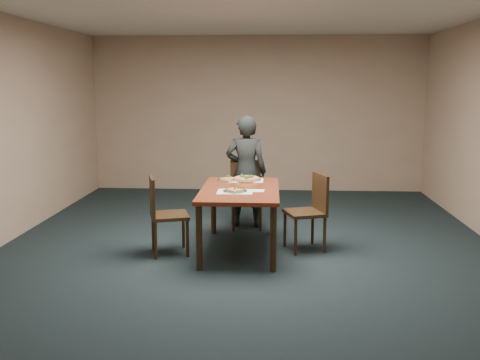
# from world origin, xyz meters

# --- Properties ---
(ground) EXTENTS (8.00, 8.00, 0.00)m
(ground) POSITION_xyz_m (0.00, 0.00, 0.00)
(ground) COLOR black
(ground) RESTS_ON ground
(room_shell) EXTENTS (8.00, 8.00, 8.00)m
(room_shell) POSITION_xyz_m (0.00, 0.00, 1.74)
(room_shell) COLOR tan
(room_shell) RESTS_ON ground
(dining_table) EXTENTS (0.90, 1.50, 0.75)m
(dining_table) POSITION_xyz_m (-0.09, 0.31, 0.66)
(dining_table) COLOR #622413
(dining_table) RESTS_ON ground
(chair_far) EXTENTS (0.46, 0.46, 0.91)m
(chair_far) POSITION_xyz_m (-0.08, 1.41, 0.52)
(chair_far) COLOR black
(chair_far) RESTS_ON ground
(chair_left) EXTENTS (0.52, 0.52, 0.91)m
(chair_left) POSITION_xyz_m (-0.97, 0.13, 0.52)
(chair_left) COLOR black
(chair_left) RESTS_ON ground
(chair_right) EXTENTS (0.53, 0.53, 0.91)m
(chair_right) POSITION_xyz_m (0.74, 0.41, 0.52)
(chair_right) COLOR black
(chair_right) RESTS_ON ground
(diner) EXTENTS (0.58, 0.40, 1.53)m
(diner) POSITION_xyz_m (-0.07, 1.41, 0.77)
(diner) COLOR black
(diner) RESTS_ON ground
(placemat_main) EXTENTS (0.42, 0.32, 0.00)m
(placemat_main) POSITION_xyz_m (-0.04, 0.84, 0.75)
(placemat_main) COLOR white
(placemat_main) RESTS_ON dining_table
(placemat_near) EXTENTS (0.40, 0.30, 0.00)m
(placemat_near) POSITION_xyz_m (-0.13, 0.11, 0.75)
(placemat_near) COLOR white
(placemat_near) RESTS_ON dining_table
(pizza_pan) EXTENTS (0.36, 0.36, 0.08)m
(pizza_pan) POSITION_xyz_m (-0.04, 0.83, 0.77)
(pizza_pan) COLOR silver
(pizza_pan) RESTS_ON dining_table
(slice_plate_near) EXTENTS (0.28, 0.28, 0.05)m
(slice_plate_near) POSITION_xyz_m (-0.13, 0.11, 0.76)
(slice_plate_near) COLOR silver
(slice_plate_near) RESTS_ON dining_table
(slice_plate_far) EXTENTS (0.28, 0.28, 0.06)m
(slice_plate_far) POSITION_xyz_m (-0.27, 0.84, 0.76)
(slice_plate_far) COLOR silver
(slice_plate_far) RESTS_ON dining_table
(napkin) EXTENTS (0.15, 0.15, 0.01)m
(napkin) POSITION_xyz_m (0.12, 0.17, 0.75)
(napkin) COLOR white
(napkin) RESTS_ON dining_table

